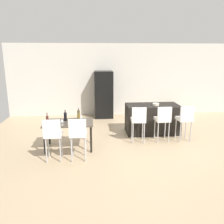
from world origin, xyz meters
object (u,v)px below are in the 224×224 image
(wine_bottle_near, at_px, (79,118))
(dining_table, at_px, (69,125))
(kitchen_island, at_px, (152,119))
(wine_bottle_inner, at_px, (79,115))
(fruit_bowl, at_px, (156,104))
(wine_glass_left, at_px, (62,120))
(wine_bottle_end, at_px, (47,120))
(wine_bottle_right, at_px, (65,117))
(bar_chair_left, at_px, (138,119))
(dining_chair_far, at_px, (78,133))
(refrigerator, at_px, (104,94))
(potted_plant, at_px, (172,108))
(wine_glass_middle, at_px, (81,117))
(bar_chair_middle, at_px, (163,118))
(bar_chair_right, at_px, (185,118))
(dining_chair_near, at_px, (53,133))

(wine_bottle_near, bearing_deg, dining_table, 160.92)
(kitchen_island, distance_m, wine_bottle_inner, 2.48)
(fruit_bowl, bearing_deg, wine_glass_left, -155.26)
(wine_bottle_end, bearing_deg, kitchen_island, 23.21)
(kitchen_island, bearing_deg, wine_glass_left, -153.13)
(wine_bottle_right, xyz_separation_m, fruit_bowl, (2.71, 0.88, 0.10))
(wine_bottle_near, xyz_separation_m, fruit_bowl, (2.34, 1.10, 0.08))
(bar_chair_left, xyz_separation_m, dining_chair_far, (-1.64, -1.04, 0.00))
(wine_bottle_end, xyz_separation_m, refrigerator, (1.59, 3.36, 0.06))
(wine_bottle_inner, bearing_deg, dining_table, -138.36)
(wine_bottle_right, bearing_deg, potted_plant, 36.84)
(wine_glass_middle, xyz_separation_m, refrigerator, (0.76, 3.08, 0.06))
(bar_chair_left, bearing_deg, wine_bottle_end, -168.42)
(wine_glass_left, bearing_deg, wine_bottle_near, 21.96)
(bar_chair_left, height_order, wine_bottle_end, wine_bottle_end)
(refrigerator, bearing_deg, potted_plant, -0.20)
(wine_bottle_near, bearing_deg, wine_bottle_inner, 94.20)
(wine_bottle_end, relative_size, refrigerator, 0.17)
(fruit_bowl, bearing_deg, dining_table, -159.02)
(bar_chair_middle, distance_m, wine_bottle_end, 3.19)
(fruit_bowl, bearing_deg, wine_bottle_end, -158.68)
(dining_chair_far, bearing_deg, kitchen_island, 39.29)
(wine_glass_left, bearing_deg, wine_bottle_right, 83.93)
(bar_chair_left, relative_size, wine_bottle_inner, 3.32)
(kitchen_island, height_order, potted_plant, kitchen_island)
(bar_chair_left, height_order, dining_table, bar_chair_left)
(dining_table, bearing_deg, wine_bottle_end, -156.93)
(kitchen_island, height_order, dining_table, kitchen_island)
(wine_bottle_right, height_order, wine_bottle_end, wine_bottle_end)
(bar_chair_middle, distance_m, dining_table, 2.66)
(dining_chair_far, distance_m, wine_bottle_near, 0.68)
(wine_bottle_right, height_order, wine_glass_middle, wine_bottle_right)
(dining_table, height_order, wine_glass_left, wine_glass_left)
(wine_glass_left, bearing_deg, bar_chair_right, 9.09)
(bar_chair_left, height_order, refrigerator, refrigerator)
(wine_bottle_inner, relative_size, wine_glass_left, 1.82)
(kitchen_island, relative_size, wine_glass_middle, 9.56)
(bar_chair_middle, bearing_deg, dining_chair_near, -160.54)
(bar_chair_right, height_order, wine_bottle_inner, wine_bottle_inner)
(wine_glass_left, bearing_deg, kitchen_island, 26.87)
(bar_chair_middle, height_order, dining_table, bar_chair_middle)
(wine_bottle_end, height_order, wine_glass_middle, wine_bottle_end)
(refrigerator, bearing_deg, wine_bottle_right, -111.27)
(bar_chair_left, bearing_deg, kitchen_island, 52.86)
(dining_chair_near, relative_size, fruit_bowl, 5.04)
(fruit_bowl, height_order, potted_plant, fruit_bowl)
(bar_chair_middle, relative_size, dining_chair_near, 1.00)
(wine_bottle_right, xyz_separation_m, wine_glass_middle, (0.41, -0.06, 0.01))
(wine_glass_middle, bearing_deg, dining_chair_near, -127.00)
(wine_bottle_inner, xyz_separation_m, fruit_bowl, (2.36, 0.78, 0.08))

